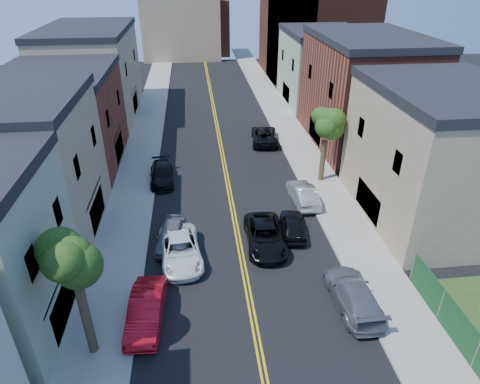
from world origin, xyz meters
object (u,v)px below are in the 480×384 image
object	(u,v)px
grey_car_right	(353,294)
dark_car_right_far	(264,135)
black_suv_lane	(265,236)
black_car_left	(162,174)
red_sedan	(146,310)
white_pickup	(181,250)
black_car_right	(293,225)
silver_car_right	(303,194)
grey_car_left	(171,235)

from	to	relation	value
grey_car_right	dark_car_right_far	distance (m)	23.50
black_suv_lane	black_car_left	bearing A→B (deg)	127.32
grey_car_right	dark_car_right_far	xyz separation A→B (m)	(-0.96, 23.48, 0.00)
red_sedan	black_car_left	size ratio (longest dim) A/B	0.99
red_sedan	white_pickup	distance (m)	5.27
red_sedan	dark_car_right_far	size ratio (longest dim) A/B	0.86
white_pickup	dark_car_right_far	bearing A→B (deg)	59.63
black_car_right	dark_car_right_far	distance (m)	16.42
white_pickup	black_car_left	world-z (taller)	white_pickup
grey_car_right	black_suv_lane	size ratio (longest dim) A/B	0.98
silver_car_right	black_car_left	bearing A→B (deg)	-26.06
black_car_left	grey_car_right	size ratio (longest dim) A/B	0.91
grey_car_left	dark_car_right_far	bearing A→B (deg)	68.36
red_sedan	black_car_right	size ratio (longest dim) A/B	1.16
black_car_right	silver_car_right	size ratio (longest dim) A/B	0.89
grey_car_right	black_car_right	distance (m)	7.28
black_suv_lane	white_pickup	bearing A→B (deg)	-169.58
white_pickup	dark_car_right_far	distance (m)	20.22
red_sedan	white_pickup	bearing A→B (deg)	75.18
red_sedan	white_pickup	world-z (taller)	red_sedan
grey_car_right	black_car_right	size ratio (longest dim) A/B	1.29
grey_car_right	silver_car_right	bearing A→B (deg)	-90.92
white_pickup	grey_car_left	distance (m)	1.78
grey_car_left	black_car_right	size ratio (longest dim) A/B	1.06
red_sedan	silver_car_right	bearing A→B (deg)	49.05
grey_car_left	silver_car_right	xyz separation A→B (m)	(9.93, 4.36, 0.01)
dark_car_right_far	black_suv_lane	distance (m)	17.78
black_car_left	black_car_right	world-z (taller)	black_car_left
dark_car_right_far	black_car_left	bearing A→B (deg)	43.25
white_pickup	silver_car_right	world-z (taller)	silver_car_right
black_car_right	grey_car_right	bearing A→B (deg)	110.68
white_pickup	red_sedan	bearing A→B (deg)	-114.83
black_car_left	grey_car_left	bearing A→B (deg)	-86.59
silver_car_right	dark_car_right_far	size ratio (longest dim) A/B	0.83
grey_car_left	dark_car_right_far	size ratio (longest dim) A/B	0.79
silver_car_right	black_suv_lane	distance (m)	6.42
black_car_left	black_car_right	size ratio (longest dim) A/B	1.18
white_pickup	grey_car_right	distance (m)	10.59
dark_car_right_far	black_car_right	bearing A→B (deg)	93.40
grey_car_left	silver_car_right	distance (m)	10.85
grey_car_left	black_car_left	distance (m)	9.17
grey_car_left	black_car_left	world-z (taller)	grey_car_left
grey_car_right	dark_car_right_far	world-z (taller)	dark_car_right_far
dark_car_right_far	black_suv_lane	bearing A→B (deg)	86.72
red_sedan	white_pickup	size ratio (longest dim) A/B	0.88
black_car_left	dark_car_right_far	size ratio (longest dim) A/B	0.87
grey_car_right	silver_car_right	size ratio (longest dim) A/B	1.15
grey_car_left	black_suv_lane	size ratio (longest dim) A/B	0.81
grey_car_right	silver_car_right	xyz separation A→B (m)	(0.00, 11.09, -0.01)
grey_car_left	black_suv_lane	xyz separation A→B (m)	(6.11, -0.80, 0.00)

